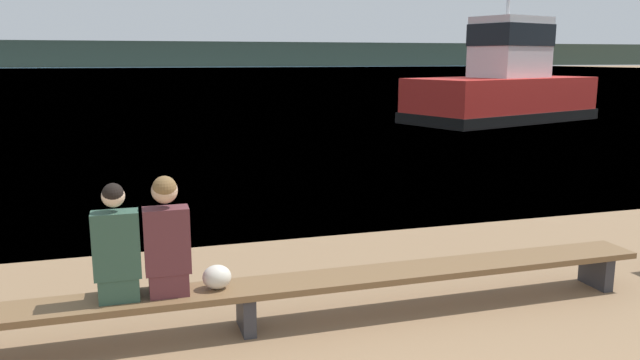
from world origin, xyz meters
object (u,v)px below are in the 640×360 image
Objects in this scene: person_left at (117,250)px; tugboat_red at (503,89)px; bench_main at (246,293)px; person_right at (167,241)px; shopping_bag at (217,277)px.

tugboat_red is (14.62, 16.62, 0.41)m from person_left.
tugboat_red reaches higher than person_left.
person_left is at bearing 179.72° from bench_main.
tugboat_red reaches higher than person_right.
person_right is at bearing -0.37° from person_left.
tugboat_red is at bearing 50.92° from bench_main.
person_left is 22.13m from tugboat_red.
tugboat_red is at bearing 50.36° from shopping_bag.
person_left is 0.43m from person_right.
person_right is 0.58m from shopping_bag.
person_right reaches higher than person_left.
person_left is 0.96× the size of person_right.
person_left is 3.98× the size of shopping_bag.
bench_main is 32.26× the size of shopping_bag.
shopping_bag is (0.86, 0.01, -0.34)m from person_left.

